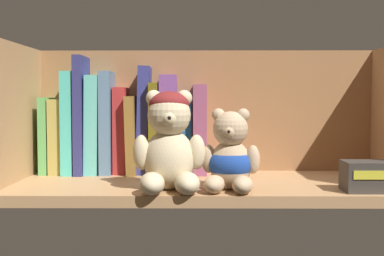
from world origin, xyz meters
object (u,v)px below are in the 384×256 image
(book_8, at_px, (145,120))
(book_12, at_px, (200,129))
(book_3, at_px, (84,115))
(book_0, at_px, (50,135))
(small_product_box, at_px, (374,176))
(book_11, at_px, (185,136))
(book_4, at_px, (96,124))
(book_1, at_px, (61,136))
(teddy_bear_smaller, at_px, (230,158))
(book_6, at_px, (122,130))
(book_5, at_px, (109,122))
(book_9, at_px, (155,128))
(book_7, at_px, (134,134))
(teddy_bear_larger, at_px, (169,143))
(book_2, at_px, (73,123))
(book_10, at_px, (169,124))

(book_8, bearing_deg, book_12, 0.00)
(book_3, bearing_deg, book_0, 180.00)
(book_0, bearing_deg, small_product_box, -20.34)
(book_0, relative_size, book_11, 1.04)
(book_11, xyz_separation_m, book_12, (0.03, 0.00, 0.02))
(book_8, bearing_deg, book_4, 180.00)
(book_8, height_order, book_12, book_8)
(book_1, height_order, teddy_bear_smaller, book_1)
(book_6, bearing_deg, book_5, 180.00)
(book_9, distance_m, teddy_bear_smaller, 0.27)
(book_11, bearing_deg, book_3, 180.00)
(book_1, bearing_deg, book_7, 0.00)
(book_12, bearing_deg, book_3, 180.00)
(small_product_box, bearing_deg, book_5, 154.93)
(book_0, height_order, small_product_box, book_0)
(book_5, bearing_deg, book_7, 0.00)
(book_1, height_order, book_7, book_7)
(book_7, distance_m, book_9, 0.05)
(book_12, bearing_deg, book_9, 180.00)
(book_5, height_order, book_11, book_5)
(book_4, bearing_deg, small_product_box, -23.87)
(book_4, height_order, book_11, book_4)
(teddy_bear_larger, bearing_deg, book_12, 76.18)
(book_8, height_order, small_product_box, book_8)
(book_5, bearing_deg, book_2, 180.00)
(book_8, distance_m, teddy_bear_larger, 0.23)
(book_4, distance_m, book_7, 0.08)
(book_9, distance_m, small_product_box, 0.46)
(teddy_bear_smaller, bearing_deg, book_12, 103.24)
(book_7, xyz_separation_m, book_9, (0.05, 0.00, 0.01))
(book_7, bearing_deg, book_8, 0.00)
(book_3, xyz_separation_m, book_10, (0.18, 0.00, -0.02))
(book_9, bearing_deg, book_12, 0.00)
(book_1, distance_m, book_9, 0.21)
(book_0, distance_m, book_9, 0.23)
(book_1, xyz_separation_m, book_10, (0.23, 0.00, 0.03))
(small_product_box, bearing_deg, book_1, 158.90)
(book_6, bearing_deg, book_1, 180.00)
(book_0, relative_size, book_8, 0.71)
(book_6, xyz_separation_m, small_product_box, (0.46, -0.23, -0.07))
(book_0, bearing_deg, book_1, 0.00)
(book_5, distance_m, book_8, 0.08)
(book_1, bearing_deg, book_11, 0.00)
(book_5, distance_m, small_product_box, 0.55)
(book_0, bearing_deg, book_3, 0.00)
(book_12, distance_m, teddy_bear_larger, 0.23)
(book_5, relative_size, book_8, 0.95)
(book_2, distance_m, small_product_box, 0.62)
(book_0, relative_size, book_10, 0.77)
(book_6, height_order, teddy_bear_larger, book_6)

